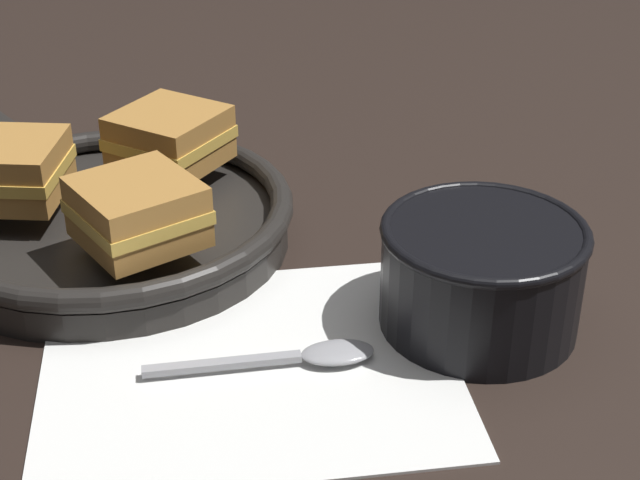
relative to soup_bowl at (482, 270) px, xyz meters
The scene contains 8 objects.
ground_plane 0.11m from the soup_bowl, 149.50° to the left, with size 4.00×4.00×0.00m, color black.
napkin 0.17m from the soup_bowl, behind, with size 0.31×0.28×0.00m.
soup_bowl is the anchor object (origin of this frame).
spoon 0.13m from the soup_bowl, behind, with size 0.15×0.04×0.01m.
skillet 0.30m from the soup_bowl, 137.85° to the left, with size 0.29×0.40×0.04m.
sandwich_near_left 0.30m from the soup_bowl, 123.36° to the left, with size 0.12×0.12×0.05m.
sandwich_near_right 0.37m from the soup_bowl, 142.09° to the left, with size 0.11×0.11×0.05m.
sandwich_far_left 0.25m from the soup_bowl, 149.50° to the left, with size 0.10×0.10×0.05m.
Camera 1 is at (-0.21, -0.55, 0.39)m, focal length 55.00 mm.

